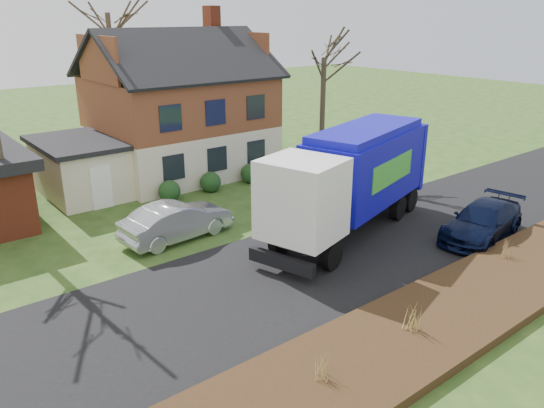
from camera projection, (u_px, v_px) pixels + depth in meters
ground at (322, 261)px, 20.02m from camera, size 120.00×120.00×0.00m
road at (322, 260)px, 20.02m from camera, size 80.00×7.00×0.02m
mulch_verge at (443, 316)px, 16.07m from camera, size 80.00×3.50×0.30m
main_house at (172, 104)px, 29.78m from camera, size 12.95×8.95×9.26m
garbage_truck at (353, 175)px, 21.97m from camera, size 10.48×5.41×4.34m
silver_sedan at (177, 221)px, 21.74m from camera, size 4.86×2.07×1.56m
navy_wagon at (482, 221)px, 21.87m from camera, size 5.24×2.80×1.45m
tree_front_east at (325, 37)px, 28.76m from camera, size 3.37×3.37×9.35m
grass_clump_west at (323, 364)px, 12.96m from camera, size 0.30×0.25×0.80m
grass_clump_mid at (413, 317)px, 14.91m from camera, size 0.32×0.26×0.90m
grass_clump_east at (508, 247)px, 19.49m from camera, size 0.31×0.26×0.78m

